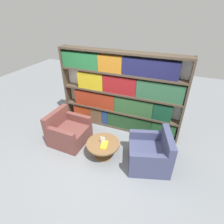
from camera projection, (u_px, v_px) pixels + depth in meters
ground_plane at (96, 161)px, 4.02m from camera, size 14.00×14.00×0.00m
bookshelf at (121, 94)px, 4.64m from camera, size 3.32×0.30×2.17m
armchair_left at (68, 132)px, 4.51m from camera, size 0.89×0.89×0.82m
armchair_right at (150, 154)px, 3.83m from camera, size 1.08×1.09×0.82m
coffee_table at (103, 147)px, 4.03m from camera, size 0.76×0.76×0.40m
table_sign at (103, 140)px, 3.94m from camera, size 0.11×0.06×0.17m
stray_book at (104, 145)px, 3.89m from camera, size 0.19×0.29×0.04m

